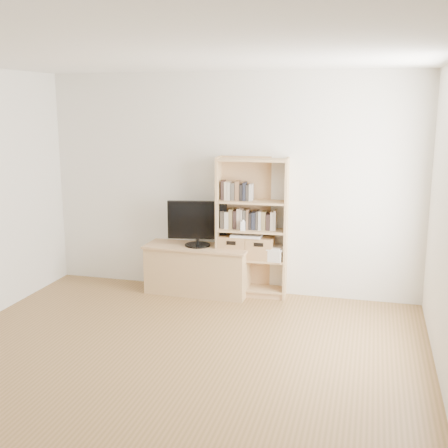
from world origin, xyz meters
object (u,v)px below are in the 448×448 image
(tv_stand, at_px, (198,270))
(television, at_px, (197,223))
(baby_monitor, at_px, (243,226))
(basket_right, at_px, (260,248))
(basket_left, at_px, (233,246))
(bookshelf, at_px, (252,228))
(laptop, at_px, (247,235))

(tv_stand, relative_size, television, 1.73)
(baby_monitor, height_order, basket_right, baby_monitor)
(basket_left, bearing_deg, television, -173.79)
(bookshelf, bearing_deg, baby_monitor, -135.00)
(tv_stand, relative_size, bookshelf, 0.74)
(basket_right, bearing_deg, baby_monitor, -155.11)
(bookshelf, distance_m, basket_right, 0.26)
(television, bearing_deg, baby_monitor, -12.16)
(tv_stand, bearing_deg, television, 0.00)
(television, distance_m, basket_right, 0.79)
(tv_stand, height_order, baby_monitor, baby_monitor)
(baby_monitor, bearing_deg, laptop, 56.78)
(tv_stand, height_order, laptop, laptop)
(tv_stand, bearing_deg, basket_left, 9.60)
(bookshelf, distance_m, laptop, 0.10)
(laptop, bearing_deg, tv_stand, -174.21)
(baby_monitor, distance_m, basket_left, 0.31)
(tv_stand, distance_m, television, 0.58)
(bookshelf, height_order, basket_right, bookshelf)
(bookshelf, xyz_separation_m, basket_right, (0.10, 0.00, -0.24))
(tv_stand, xyz_separation_m, laptop, (0.59, 0.06, 0.45))
(bookshelf, bearing_deg, laptop, -162.66)
(laptop, bearing_deg, basket_left, 178.94)
(bookshelf, relative_size, television, 2.34)
(television, bearing_deg, basket_left, -2.04)
(basket_left, bearing_deg, tv_stand, -173.79)
(television, height_order, laptop, television)
(tv_stand, height_order, television, television)
(basket_left, distance_m, basket_right, 0.32)
(bookshelf, xyz_separation_m, baby_monitor, (-0.09, -0.10, 0.03))
(basket_right, bearing_deg, basket_left, -179.45)
(tv_stand, relative_size, basket_right, 3.88)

